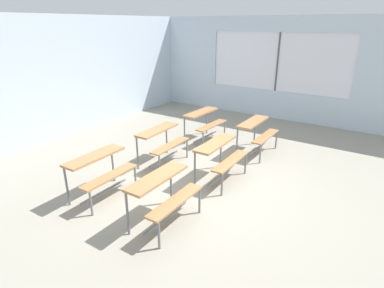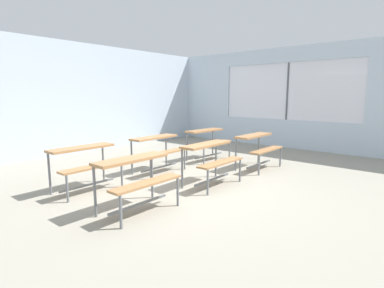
{
  "view_description": "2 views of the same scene",
  "coord_description": "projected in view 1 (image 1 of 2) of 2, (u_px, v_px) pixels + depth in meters",
  "views": [
    {
      "loc": [
        -4.33,
        -2.63,
        2.8
      ],
      "look_at": [
        0.39,
        0.5,
        0.58
      ],
      "focal_mm": 29.09,
      "sensor_mm": 36.0,
      "label": 1
    },
    {
      "loc": [
        -3.8,
        -3.3,
        1.6
      ],
      "look_at": [
        0.96,
        0.82,
        0.57
      ],
      "focal_mm": 28.0,
      "sensor_mm": 36.0,
      "label": 2
    }
  ],
  "objects": [
    {
      "name": "wall_back",
      "position": [
        46.0,
        80.0,
        7.5
      ],
      "size": [
        10.0,
        0.12,
        3.0
      ],
      "primitive_type": "cube",
      "color": "silver",
      "rests_on": "ground"
    },
    {
      "name": "wall_right",
      "position": [
        298.0,
        73.0,
        9.01
      ],
      "size": [
        0.12,
        9.0,
        3.0
      ],
      "color": "silver",
      "rests_on": "ground"
    },
    {
      "name": "desk_bench_r1c0",
      "position": [
        100.0,
        166.0,
        5.18
      ],
      "size": [
        1.11,
        0.61,
        0.74
      ],
      "rotation": [
        0.0,
        0.0,
        0.02
      ],
      "color": "#A87547",
      "rests_on": "ground"
    },
    {
      "name": "desk_bench_r0c1",
      "position": [
        221.0,
        152.0,
        5.74
      ],
      "size": [
        1.11,
        0.61,
        0.74
      ],
      "rotation": [
        0.0,
        0.0,
        0.02
      ],
      "color": "#A87547",
      "rests_on": "ground"
    },
    {
      "name": "desk_bench_r1c2",
      "position": [
        204.0,
        119.0,
        7.73
      ],
      "size": [
        1.12,
        0.63,
        0.74
      ],
      "rotation": [
        0.0,
        0.0,
        -0.04
      ],
      "color": "#A87547",
      "rests_on": "ground"
    },
    {
      "name": "ground",
      "position": [
        203.0,
        187.0,
        5.74
      ],
      "size": [
        10.0,
        9.0,
        0.05
      ],
      "primitive_type": "cube",
      "color": "gray"
    },
    {
      "name": "desk_bench_r0c2",
      "position": [
        257.0,
        129.0,
        6.98
      ],
      "size": [
        1.1,
        0.6,
        0.74
      ],
      "rotation": [
        0.0,
        0.0,
        0.0
      ],
      "color": "#A87547",
      "rests_on": "ground"
    },
    {
      "name": "desk_bench_r1c1",
      "position": [
        162.0,
        138.0,
        6.46
      ],
      "size": [
        1.12,
        0.63,
        0.74
      ],
      "rotation": [
        0.0,
        0.0,
        0.03
      ],
      "color": "#A87547",
      "rests_on": "ground"
    },
    {
      "name": "desk_bench_r0c0",
      "position": [
        164.0,
        189.0,
        4.47
      ],
      "size": [
        1.1,
        0.6,
        0.74
      ],
      "rotation": [
        0.0,
        0.0,
        0.01
      ],
      "color": "#A87547",
      "rests_on": "ground"
    }
  ]
}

